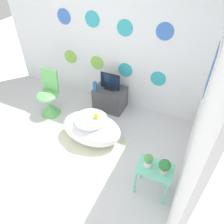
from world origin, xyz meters
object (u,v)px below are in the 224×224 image
chair (49,101)px  potted_plant_right (165,166)px  vase (95,86)px  tv (110,82)px  bathtub (92,128)px  potted_plant_left (148,160)px

chair → potted_plant_right: size_ratio=4.27×
vase → tv: bearing=34.4°
bathtub → chair: bearing=166.0°
chair → potted_plant_left: chair is taller
potted_plant_left → potted_plant_right: 0.20m
bathtub → vase: (-0.31, 0.73, 0.29)m
tv → potted_plant_left: (1.16, -1.38, 0.00)m
vase → potted_plant_right: (1.59, -1.23, 0.08)m
chair → bathtub: bearing=-14.0°
tv → vase: bearing=-145.6°
vase → bathtub: bearing=-66.8°
vase → potted_plant_right: potted_plant_right is taller
chair → vase: bearing=33.3°
bathtub → vase: vase is taller
bathtub → potted_plant_right: bearing=-21.6°
potted_plant_left → vase: bearing=138.6°
bathtub → potted_plant_left: size_ratio=5.19×
chair → tv: size_ratio=2.29×
potted_plant_right → chair: bearing=161.7°
vase → potted_plant_left: size_ratio=0.96×
tv → potted_plant_right: bearing=-45.6°
bathtub → potted_plant_left: bearing=-24.8°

